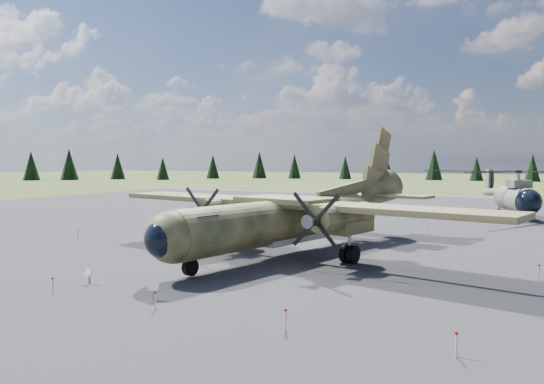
% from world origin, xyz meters
% --- Properties ---
extents(ground, '(500.00, 500.00, 0.00)m').
position_xyz_m(ground, '(0.00, 0.00, 0.00)').
color(ground, '#565E29').
rests_on(ground, ground).
extents(apron, '(120.00, 120.00, 0.04)m').
position_xyz_m(apron, '(0.00, 10.00, 0.00)').
color(apron, slate).
rests_on(apron, ground).
extents(transport_plane, '(29.50, 26.45, 9.76)m').
position_xyz_m(transport_plane, '(1.74, 1.72, 2.80)').
color(transport_plane, '#3B4324').
rests_on(transport_plane, ground).
extents(helicopter_near, '(26.13, 26.63, 5.27)m').
position_xyz_m(helicopter_near, '(14.57, 33.47, 3.74)').
color(helicopter_near, gray).
rests_on(helicopter_near, ground).
extents(info_placard_left, '(0.52, 0.29, 0.78)m').
position_xyz_m(info_placard_left, '(-4.14, -11.11, 0.52)').
color(info_placard_left, gray).
rests_on(info_placard_left, ground).
extents(info_placard_right, '(0.54, 0.31, 0.79)m').
position_xyz_m(info_placard_right, '(0.89, -12.23, 0.53)').
color(info_placard_right, gray).
rests_on(info_placard_right, ground).
extents(barrier_fence, '(33.12, 29.62, 0.85)m').
position_xyz_m(barrier_fence, '(-0.46, -0.08, 0.51)').
color(barrier_fence, silver).
rests_on(barrier_fence, ground).
extents(treeline, '(322.27, 325.94, 10.99)m').
position_xyz_m(treeline, '(-0.66, 1.08, 4.78)').
color(treeline, black).
rests_on(treeline, ground).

